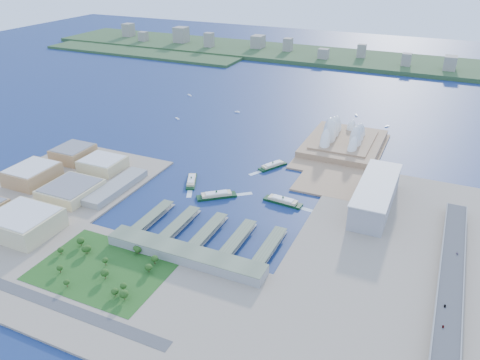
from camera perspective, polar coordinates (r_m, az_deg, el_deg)
The scene contains 26 objects.
ground at distance 666.14m, azimuth -1.92°, elevation -3.11°, with size 3000.00×3000.00×0.00m, color #101D4D.
west_land at distance 732.80m, azimuth -23.62°, elevation -2.45°, with size 220.00×390.00×3.00m, color gray.
south_land at distance 520.02m, azimuth -12.44°, elevation -13.53°, with size 720.00×180.00×3.00m, color gray.
east_land at distance 572.30m, azimuth 18.17°, elevation -10.11°, with size 240.00×500.00×3.00m, color gray.
peninsula at distance 856.97m, azimuth 12.35°, elevation 3.53°, with size 135.00×220.00×3.00m, color #997653.
far_shore at distance 1552.45m, azimuth 14.69°, elevation 13.98°, with size 2200.00×260.00×12.00m, color #2D4926.
opera_house at distance 864.41m, azimuth 12.69°, elevation 5.89°, with size 134.00×180.00×58.00m, color white, non-canonical shape.
toaster_building at distance 675.84m, azimuth 16.19°, elevation -1.80°, with size 45.00×155.00×35.00m, color gray.
expressway at distance 561.15m, azimuth 24.27°, elevation -11.22°, with size 26.00×340.00×11.85m, color gray, non-canonical shape.
west_buildings at distance 746.45m, azimuth -21.94°, elevation -0.27°, with size 200.00×280.00×27.00m, color #A57E52, non-canonical shape.
ferry_wharves at distance 601.63m, azimuth -3.88°, elevation -6.26°, with size 184.00×90.00×9.30m, color #56624A, non-canonical shape.
terminal_building at distance 556.23m, azimuth -6.72°, elevation -8.97°, with size 200.00×28.00×12.00m, color gray.
park at distance 557.99m, azimuth -16.40°, elevation -9.67°, with size 150.00×110.00×16.00m, color #194714, non-canonical shape.
far_skyline at distance 1526.38m, azimuth 14.69°, elevation 15.06°, with size 1900.00×140.00×55.00m, color gray, non-canonical shape.
ferry_a at distance 729.64m, azimuth -5.95°, elevation 0.04°, with size 13.29×52.22×9.88m, color black, non-canonical shape.
ferry_b at distance 777.39m, azimuth 4.02°, elevation 1.90°, with size 13.49×52.99×10.02m, color black, non-canonical shape.
ferry_c at distance 684.28m, azimuth -2.89°, elevation -1.72°, with size 14.88×58.46×11.05m, color black, non-canonical shape.
ferry_d at distance 671.52m, azimuth 5.25°, elevation -2.42°, with size 14.47×56.84×10.75m, color black, non-canonical shape.
boat_a at distance 1005.89m, azimuth -7.65°, elevation 7.45°, with size 3.25×12.99×2.50m, color white, non-canonical shape.
boat_b at distance 1037.31m, azimuth -0.32°, elevation 8.32°, with size 3.90×11.13×3.01m, color white, non-canonical shape.
boat_c at distance 998.92m, azimuth 17.50°, elevation 6.28°, with size 3.31×11.36×2.56m, color white, non-canonical shape.
boat_d at distance 1164.44m, azimuth -6.15°, elevation 10.26°, with size 3.47×15.85×2.68m, color white, non-canonical shape.
boat_e at distance 1047.24m, azimuth 13.99°, elevation 7.69°, with size 3.92×12.32×3.02m, color white, non-canonical shape.
car_a at distance 492.91m, azimuth 23.52°, elevation -16.05°, with size 1.52×3.77×1.29m, color slate.
car_b at distance 516.04m, azimuth 23.71°, elevation -13.88°, with size 1.41×4.05×1.33m, color slate.
car_c at distance 597.40m, azimuth 24.97°, elevation -8.11°, with size 1.78×4.38×1.27m, color slate.
Camera 1 is at (257.88, -515.27, 334.26)m, focal length 35.00 mm.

